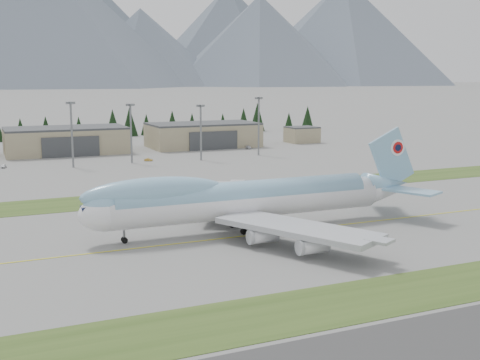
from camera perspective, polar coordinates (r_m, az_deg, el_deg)
name	(u,v)px	position (r m, az deg, el deg)	size (l,w,h in m)	color
ground	(251,235)	(119.26, 1.08, -5.26)	(7000.00, 7000.00, 0.00)	slate
grass_strip_near	(364,299)	(87.83, 11.71, -11.01)	(400.00, 14.00, 0.08)	#344E1B
grass_strip_far	(180,195)	(160.21, -5.67, -1.44)	(400.00, 18.00, 0.08)	#344E1B
taxiway_line_main	(251,235)	(119.26, 1.08, -5.26)	(400.00, 0.40, 0.02)	yellow
boeing_747_freighter	(245,199)	(121.74, 0.52, -1.77)	(75.25, 65.51, 19.98)	white
hangar_center	(66,140)	(257.95, -16.16, 3.64)	(48.00, 26.60, 10.80)	gray
hangar_right	(203,135)	(272.27, -3.52, 4.30)	(48.00, 26.60, 10.80)	gray
control_shed	(302,135)	(291.69, 5.90, 4.31)	(14.00, 12.00, 7.60)	gray
floodlight_masts	(101,121)	(218.18, -13.07, 5.50)	(160.85, 7.75, 24.69)	slate
service_vehicle_a	(4,168)	(223.13, -21.50, 1.07)	(1.55, 3.83, 1.31)	white
service_vehicle_b	(148,161)	(227.45, -8.67, 1.78)	(1.11, 3.16, 1.04)	#B1852C
service_vehicle_c	(249,149)	(263.74, 0.82, 2.97)	(1.93, 4.76, 1.38)	#BBBCC0
conifer_belt	(107,124)	(324.36, -12.47, 5.16)	(274.58, 14.37, 16.54)	black
mountain_ridge_rear	(44,28)	(3030.22, -18.07, 13.54)	(4501.23, 1073.80, 536.90)	#46535E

